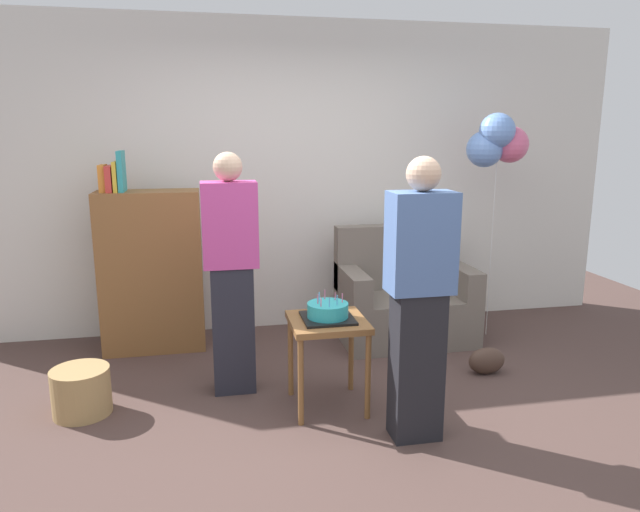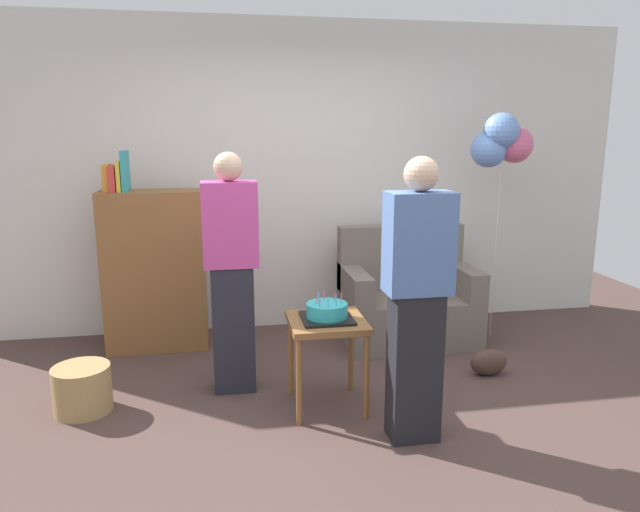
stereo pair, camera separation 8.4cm
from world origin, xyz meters
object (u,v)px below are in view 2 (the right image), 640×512
(person_holding_cake, at_px, (417,301))
(wicker_basket, at_px, (82,389))
(side_table, at_px, (327,333))
(balloon_bunch, at_px, (502,142))
(person_blowing_candles, at_px, (232,273))
(handbag, at_px, (489,362))
(couch, at_px, (407,301))
(bookshelf, at_px, (154,269))
(birthday_cake, at_px, (327,312))

(person_holding_cake, relative_size, wicker_basket, 4.53)
(side_table, distance_m, balloon_bunch, 2.28)
(person_blowing_candles, bearing_deg, balloon_bunch, 18.04)
(balloon_bunch, bearing_deg, handbag, -116.59)
(couch, bearing_deg, handbag, -67.12)
(couch, relative_size, person_holding_cake, 0.67)
(bookshelf, distance_m, birthday_cake, 1.75)
(couch, xyz_separation_m, person_blowing_candles, (-1.49, -0.75, 0.49))
(couch, distance_m, balloon_bunch, 1.53)
(couch, height_order, side_table, couch)
(side_table, distance_m, birthday_cake, 0.14)
(handbag, bearing_deg, wicker_basket, -178.56)
(bookshelf, distance_m, balloon_bunch, 3.02)
(bookshelf, xyz_separation_m, birthday_cake, (1.18, -1.29, -0.02))
(side_table, relative_size, person_blowing_candles, 0.36)
(birthday_cake, relative_size, wicker_basket, 0.89)
(bookshelf, xyz_separation_m, wicker_basket, (-0.37, -1.09, -0.52))
(birthday_cake, height_order, handbag, birthday_cake)
(side_table, bearing_deg, couch, 50.97)
(balloon_bunch, bearing_deg, person_holding_cake, -128.94)
(person_holding_cake, relative_size, balloon_bunch, 0.86)
(bookshelf, distance_m, person_holding_cake, 2.39)
(side_table, bearing_deg, person_holding_cake, -47.99)
(wicker_basket, height_order, balloon_bunch, balloon_bunch)
(couch, height_order, person_blowing_candles, person_blowing_candles)
(bookshelf, xyz_separation_m, handbag, (2.44, -1.02, -0.57))
(bookshelf, bearing_deg, person_holding_cake, -47.65)
(bookshelf, height_order, side_table, bookshelf)
(couch, height_order, balloon_bunch, balloon_bunch)
(person_holding_cake, distance_m, wicker_basket, 2.19)
(birthday_cake, relative_size, balloon_bunch, 0.17)
(person_holding_cake, bearing_deg, wicker_basket, -25.83)
(handbag, bearing_deg, side_table, -167.77)
(couch, xyz_separation_m, person_holding_cake, (-0.48, -1.59, 0.49))
(person_holding_cake, height_order, handbag, person_holding_cake)
(birthday_cake, distance_m, person_holding_cake, 0.66)
(bookshelf, bearing_deg, handbag, -22.62)
(person_holding_cake, xyz_separation_m, balloon_bunch, (1.23, 1.52, 0.84))
(wicker_basket, bearing_deg, birthday_cake, -7.46)
(wicker_basket, xyz_separation_m, balloon_bunch, (3.20, 0.85, 1.52))
(wicker_basket, height_order, handbag, wicker_basket)
(couch, distance_m, person_holding_cake, 1.73)
(person_blowing_candles, bearing_deg, side_table, -31.48)
(bookshelf, height_order, person_blowing_candles, person_blowing_candles)
(person_blowing_candles, relative_size, person_holding_cake, 1.00)
(birthday_cake, bearing_deg, couch, 50.98)
(birthday_cake, xyz_separation_m, handbag, (1.26, 0.27, -0.54))
(person_blowing_candles, relative_size, balloon_bunch, 0.86)
(person_blowing_candles, height_order, balloon_bunch, balloon_bunch)
(bookshelf, distance_m, side_table, 1.76)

